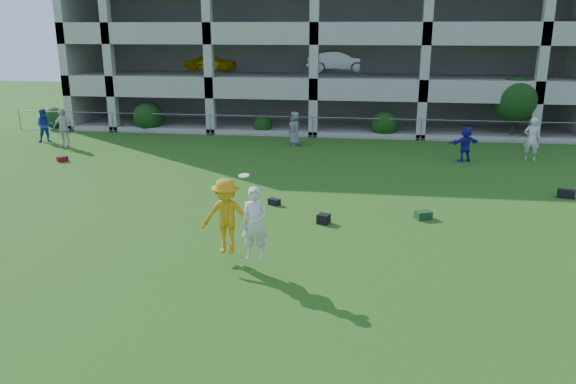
% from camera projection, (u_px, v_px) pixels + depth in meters
% --- Properties ---
extents(ground, '(100.00, 100.00, 0.00)m').
position_uv_depth(ground, '(234.00, 278.00, 13.87)').
color(ground, '#235114').
rests_on(ground, ground).
extents(bystander_a, '(1.10, 1.01, 1.81)m').
position_uv_depth(bystander_a, '(45.00, 126.00, 30.36)').
color(bystander_a, '#204092').
rests_on(bystander_a, ground).
extents(bystander_b, '(1.23, 0.62, 2.01)m').
position_uv_depth(bystander_b, '(63.00, 128.00, 29.03)').
color(bystander_b, silver).
rests_on(bystander_b, ground).
extents(bystander_c, '(0.94, 1.05, 1.79)m').
position_uv_depth(bystander_c, '(295.00, 129.00, 29.46)').
color(bystander_c, slate).
rests_on(bystander_c, ground).
extents(bystander_d, '(1.59, 1.12, 1.65)m').
position_uv_depth(bystander_d, '(465.00, 144.00, 25.91)').
color(bystander_d, '#252093').
rests_on(bystander_d, ground).
extents(bystander_e, '(0.85, 0.67, 2.03)m').
position_uv_depth(bystander_e, '(532.00, 139.00, 26.03)').
color(bystander_e, silver).
rests_on(bystander_e, ground).
extents(bag_black_b, '(0.47, 0.42, 0.22)m').
position_uv_depth(bag_black_b, '(274.00, 202.00, 19.64)').
color(bag_black_b, black).
rests_on(bag_black_b, ground).
extents(bag_green_c, '(0.60, 0.53, 0.26)m').
position_uv_depth(bag_green_c, '(423.00, 215.00, 18.17)').
color(bag_green_c, '#13361C').
rests_on(bag_green_c, ground).
extents(crate_d, '(0.44, 0.44, 0.30)m').
position_uv_depth(crate_d, '(324.00, 219.00, 17.76)').
color(crate_d, black).
rests_on(crate_d, ground).
extents(bag_black_e, '(0.66, 0.47, 0.30)m').
position_uv_depth(bag_black_e, '(566.00, 194.00, 20.46)').
color(bag_black_e, black).
rests_on(bag_black_e, ground).
extents(bag_red_f, '(0.49, 0.53, 0.24)m').
position_uv_depth(bag_red_f, '(63.00, 159.00, 26.07)').
color(bag_red_f, maroon).
rests_on(bag_red_f, ground).
extents(frisbee_contest, '(1.90, 1.33, 2.18)m').
position_uv_depth(frisbee_contest, '(232.00, 218.00, 14.25)').
color(frisbee_contest, orange).
rests_on(frisbee_contest, ground).
extents(parking_garage, '(30.00, 14.00, 12.00)m').
position_uv_depth(parking_garage, '(326.00, 28.00, 38.51)').
color(parking_garage, '#9E998C').
rests_on(parking_garage, ground).
extents(fence, '(36.06, 0.06, 1.20)m').
position_uv_depth(fence, '(313.00, 127.00, 31.75)').
color(fence, gray).
rests_on(fence, ground).
extents(shrub_row, '(34.38, 2.52, 3.50)m').
position_uv_depth(shrub_row, '(395.00, 111.00, 31.53)').
color(shrub_row, '#163D11').
rests_on(shrub_row, ground).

